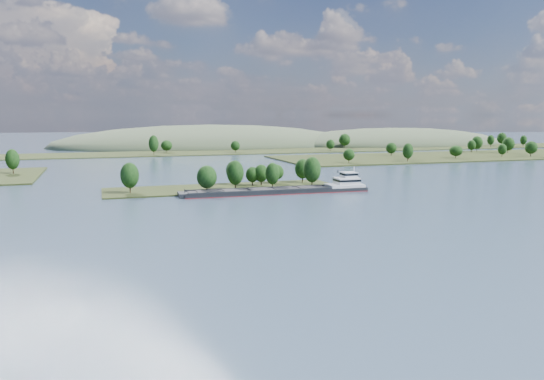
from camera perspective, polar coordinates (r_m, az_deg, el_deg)
name	(u,v)px	position (r m, az deg, el deg)	size (l,w,h in m)	color
ground	(264,213)	(172.44, -0.83, -2.50)	(1800.00, 1800.00, 0.00)	#354C5C
tree_island	(237,180)	(228.94, -3.80, 1.12)	(100.00, 31.97, 14.50)	#242E14
right_bank	(479,155)	(444.25, 21.41, 3.56)	(320.00, 90.00, 14.73)	#242E14
back_shoreline	(175,153)	(446.76, -10.40, 3.97)	(900.00, 60.00, 16.78)	#242E14
hill_east	(395,144)	(599.47, 13.11, 4.83)	(260.00, 140.00, 36.00)	#3F4D35
hill_west	(210,146)	(553.89, -6.65, 4.73)	(320.00, 160.00, 44.00)	#3F4D35
cargo_barge	(289,190)	(217.42, 1.82, 0.05)	(78.75, 12.07, 10.61)	black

